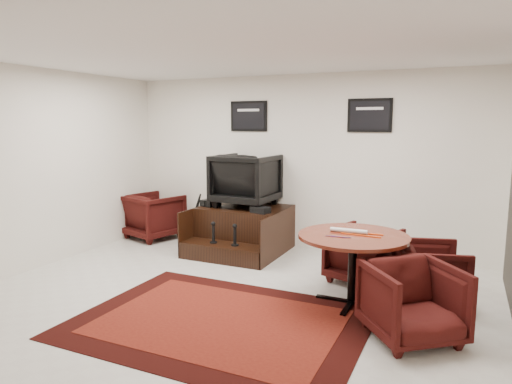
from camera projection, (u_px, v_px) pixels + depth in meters
ground at (227, 298)px, 5.34m from camera, size 6.00×6.00×0.00m
room_shell at (263, 146)px, 5.02m from camera, size 6.02×5.02×2.81m
area_rug at (220, 321)px, 4.71m from camera, size 2.92×2.19×0.01m
shine_podium at (242, 231)px, 7.31m from camera, size 1.37×1.41×0.70m
shine_chair at (246, 177)px, 7.32m from camera, size 0.94×0.88×0.94m
shoes_pair at (211, 203)px, 7.41m from camera, size 0.27×0.32×0.10m
polish_kit at (260, 210)px, 6.82m from camera, size 0.30×0.25×0.09m
umbrella_black at (194, 219)px, 7.52m from camera, size 0.35×0.13×0.93m
umbrella_hooked at (199, 221)px, 7.68m from camera, size 0.29×0.11×0.79m
armchair_side at (154, 214)px, 8.11m from camera, size 1.04×1.00×0.88m
meeting_table at (353, 243)px, 5.09m from camera, size 1.23×1.23×0.80m
table_chair_back at (364, 252)px, 5.86m from camera, size 0.96×0.92×0.79m
table_chair_window at (430, 270)px, 5.17m from camera, size 0.87×0.90×0.76m
table_chair_corner at (412, 298)px, 4.28m from camera, size 1.07×1.06×0.81m
paper_roll at (349, 231)px, 5.16m from camera, size 0.42×0.06×0.05m
table_clutter at (358, 235)px, 5.06m from camera, size 0.57×0.31×0.01m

